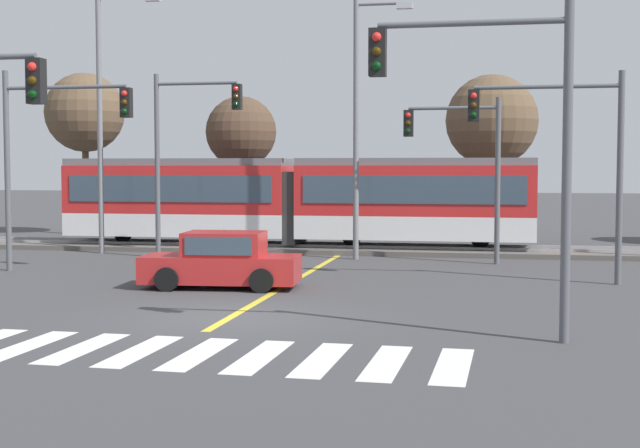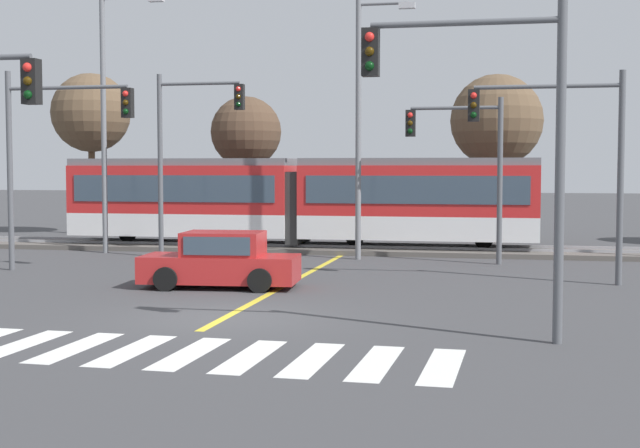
% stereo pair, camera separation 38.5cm
% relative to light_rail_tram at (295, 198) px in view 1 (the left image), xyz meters
% --- Properties ---
extents(ground_plane, '(200.00, 200.00, 0.00)m').
position_rel_light_rail_tram_xyz_m(ground_plane, '(2.08, -15.86, -2.05)').
color(ground_plane, '#3D3D3F').
extents(track_bed, '(120.00, 4.00, 0.18)m').
position_rel_light_rail_tram_xyz_m(track_bed, '(2.08, 0.01, -1.96)').
color(track_bed, '#56514C').
rests_on(track_bed, ground).
extents(rail_near, '(120.00, 0.08, 0.10)m').
position_rel_light_rail_tram_xyz_m(rail_near, '(2.08, -0.71, -1.82)').
color(rail_near, '#939399').
rests_on(rail_near, track_bed).
extents(rail_far, '(120.00, 0.08, 0.10)m').
position_rel_light_rail_tram_xyz_m(rail_far, '(2.08, 0.73, -1.82)').
color(rail_far, '#939399').
rests_on(rail_far, track_bed).
extents(light_rail_tram, '(18.50, 2.64, 3.43)m').
position_rel_light_rail_tram_xyz_m(light_rail_tram, '(0.00, 0.00, 0.00)').
color(light_rail_tram, silver).
rests_on(light_rail_tram, track_bed).
extents(crosswalk_stripe_2, '(0.64, 2.81, 0.01)m').
position_rel_light_rail_tram_xyz_m(crosswalk_stripe_2, '(-0.67, -19.46, -2.04)').
color(crosswalk_stripe_2, silver).
rests_on(crosswalk_stripe_2, ground).
extents(crosswalk_stripe_3, '(0.64, 2.81, 0.01)m').
position_rel_light_rail_tram_xyz_m(crosswalk_stripe_3, '(0.43, -19.49, -2.04)').
color(crosswalk_stripe_3, silver).
rests_on(crosswalk_stripe_3, ground).
extents(crosswalk_stripe_4, '(0.64, 2.81, 0.01)m').
position_rel_light_rail_tram_xyz_m(crosswalk_stripe_4, '(1.53, -19.52, -2.04)').
color(crosswalk_stripe_4, silver).
rests_on(crosswalk_stripe_4, ground).
extents(crosswalk_stripe_5, '(0.64, 2.81, 0.01)m').
position_rel_light_rail_tram_xyz_m(crosswalk_stripe_5, '(2.63, -19.55, -2.04)').
color(crosswalk_stripe_5, silver).
rests_on(crosswalk_stripe_5, ground).
extents(crosswalk_stripe_6, '(0.64, 2.81, 0.01)m').
position_rel_light_rail_tram_xyz_m(crosswalk_stripe_6, '(3.73, -19.59, -2.04)').
color(crosswalk_stripe_6, silver).
rests_on(crosswalk_stripe_6, ground).
extents(crosswalk_stripe_7, '(0.64, 2.81, 0.01)m').
position_rel_light_rail_tram_xyz_m(crosswalk_stripe_7, '(4.83, -19.62, -2.04)').
color(crosswalk_stripe_7, silver).
rests_on(crosswalk_stripe_7, ground).
extents(crosswalk_stripe_8, '(0.64, 2.81, 0.01)m').
position_rel_light_rail_tram_xyz_m(crosswalk_stripe_8, '(5.93, -19.65, -2.04)').
color(crosswalk_stripe_8, silver).
rests_on(crosswalk_stripe_8, ground).
extents(crosswalk_stripe_9, '(0.64, 2.81, 0.01)m').
position_rel_light_rail_tram_xyz_m(crosswalk_stripe_9, '(7.03, -19.68, -2.04)').
color(crosswalk_stripe_9, silver).
rests_on(crosswalk_stripe_9, ground).
extents(lane_centre_line, '(0.20, 15.54, 0.01)m').
position_rel_light_rail_tram_xyz_m(lane_centre_line, '(2.08, -9.77, -2.05)').
color(lane_centre_line, gold).
rests_on(lane_centre_line, ground).
extents(sedan_crossing, '(4.32, 2.16, 1.52)m').
position_rel_light_rail_tram_xyz_m(sedan_crossing, '(0.48, -11.24, -1.35)').
color(sedan_crossing, '#B22323').
rests_on(sedan_crossing, ground).
extents(traffic_light_mid_left, '(4.25, 0.38, 6.27)m').
position_rel_light_rail_tram_xyz_m(traffic_light_mid_left, '(-5.90, -8.64, 2.07)').
color(traffic_light_mid_left, '#515459').
rests_on(traffic_light_mid_left, ground).
extents(traffic_light_mid_right, '(4.25, 0.38, 5.91)m').
position_rel_light_rail_tram_xyz_m(traffic_light_mid_right, '(9.63, -8.54, 1.90)').
color(traffic_light_mid_right, '#515459').
rests_on(traffic_light_mid_right, ground).
extents(traffic_light_far_right, '(3.25, 0.38, 5.59)m').
position_rel_light_rail_tram_xyz_m(traffic_light_far_right, '(6.70, -3.79, 1.67)').
color(traffic_light_far_right, '#515459').
rests_on(traffic_light_far_right, ground).
extents(traffic_light_far_left, '(3.25, 0.38, 6.60)m').
position_rel_light_rail_tram_xyz_m(traffic_light_far_left, '(-3.23, -3.76, 2.28)').
color(traffic_light_far_left, '#515459').
rests_on(traffic_light_far_left, ground).
extents(traffic_light_near_right, '(3.75, 0.38, 6.28)m').
position_rel_light_rail_tram_xyz_m(traffic_light_near_right, '(7.74, -17.34, 2.13)').
color(traffic_light_near_right, '#515459').
rests_on(traffic_light_near_right, ground).
extents(street_lamp_west, '(2.55, 0.28, 9.79)m').
position_rel_light_rail_tram_xyz_m(street_lamp_west, '(-6.70, -2.70, 3.48)').
color(street_lamp_west, slate).
rests_on(street_lamp_west, ground).
extents(street_lamp_centre, '(2.07, 0.28, 9.13)m').
position_rel_light_rail_tram_xyz_m(street_lamp_centre, '(3.08, -3.11, 3.08)').
color(street_lamp_centre, slate).
rests_on(street_lamp_centre, ground).
extents(bare_tree_far_west, '(3.80, 3.80, 7.80)m').
position_rel_light_rail_tram_xyz_m(bare_tree_far_west, '(-11.67, 5.95, 3.82)').
color(bare_tree_far_west, brown).
rests_on(bare_tree_far_west, ground).
extents(bare_tree_west, '(3.24, 3.24, 6.51)m').
position_rel_light_rail_tram_xyz_m(bare_tree_west, '(-3.70, 5.34, 2.81)').
color(bare_tree_west, brown).
rests_on(bare_tree_west, ground).
extents(bare_tree_east, '(3.97, 3.97, 7.27)m').
position_rel_light_rail_tram_xyz_m(bare_tree_east, '(7.60, 5.10, 3.21)').
color(bare_tree_east, brown).
rests_on(bare_tree_east, ground).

